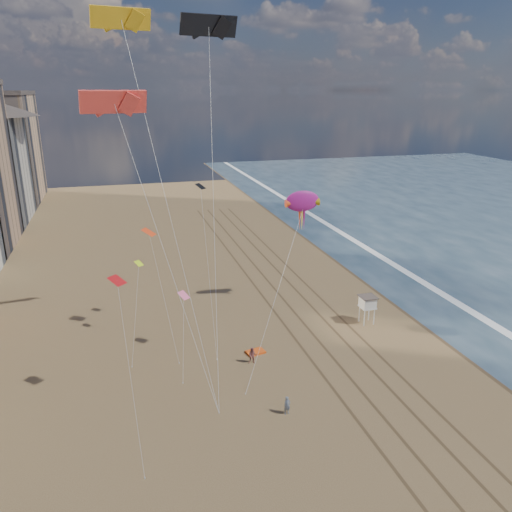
# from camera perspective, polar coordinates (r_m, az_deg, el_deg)

# --- Properties ---
(ground) EXTENTS (260.00, 260.00, 0.00)m
(ground) POSITION_cam_1_polar(r_m,az_deg,el_deg) (41.44, 18.44, -23.41)
(ground) COLOR brown
(ground) RESTS_ON ground
(wet_sand) EXTENTS (260.00, 260.00, 0.00)m
(wet_sand) POSITION_cam_1_polar(r_m,az_deg,el_deg) (79.94, 14.00, -1.92)
(wet_sand) COLOR #42301E
(wet_sand) RESTS_ON ground
(foam) EXTENTS (260.00, 260.00, 0.00)m
(foam) POSITION_cam_1_polar(r_m,az_deg,el_deg) (82.04, 16.56, -1.61)
(foam) COLOR white
(foam) RESTS_ON ground
(tracks) EXTENTS (7.68, 120.00, 0.01)m
(tracks) POSITION_cam_1_polar(r_m,az_deg,el_deg) (64.81, 5.57, -6.32)
(tracks) COLOR brown
(tracks) RESTS_ON ground
(lifeguard_stand) EXTENTS (1.95, 1.95, 3.52)m
(lifeguard_stand) POSITION_cam_1_polar(r_m,az_deg,el_deg) (61.86, 12.63, -5.20)
(lifeguard_stand) COLOR silver
(lifeguard_stand) RESTS_ON ground
(grounded_kite) EXTENTS (2.22, 1.68, 0.23)m
(grounded_kite) POSITION_cam_1_polar(r_m,az_deg,el_deg) (54.95, -0.07, -10.91)
(grounded_kite) COLOR #FF5715
(grounded_kite) RESTS_ON ground
(show_kite) EXTENTS (8.45, 9.83, 25.78)m
(show_kite) POSITION_cam_1_polar(r_m,az_deg,el_deg) (63.10, 5.31, 6.22)
(show_kite) COLOR #A41980
(show_kite) RESTS_ON ground
(kite_flyer_a) EXTENTS (0.69, 0.52, 1.71)m
(kite_flyer_a) POSITION_cam_1_polar(r_m,az_deg,el_deg) (45.56, 3.58, -16.68)
(kite_flyer_a) COLOR slate
(kite_flyer_a) RESTS_ON ground
(kite_flyer_b) EXTENTS (1.04, 0.91, 1.80)m
(kite_flyer_b) POSITION_cam_1_polar(r_m,az_deg,el_deg) (52.70, -0.39, -11.30)
(kite_flyer_b) COLOR #97514D
(kite_flyer_b) RESTS_ON ground
(parafoils) EXTENTS (15.04, 12.30, 9.11)m
(parafoils) POSITION_cam_1_polar(r_m,az_deg,el_deg) (49.64, -11.73, 22.80)
(parafoils) COLOR black
(parafoils) RESTS_ON ground
(small_kites) EXTENTS (11.24, 15.33, 11.29)m
(small_kites) POSITION_cam_1_polar(r_m,az_deg,el_deg) (52.31, -11.35, 0.59)
(small_kites) COLOR red
(small_kites) RESTS_ON ground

